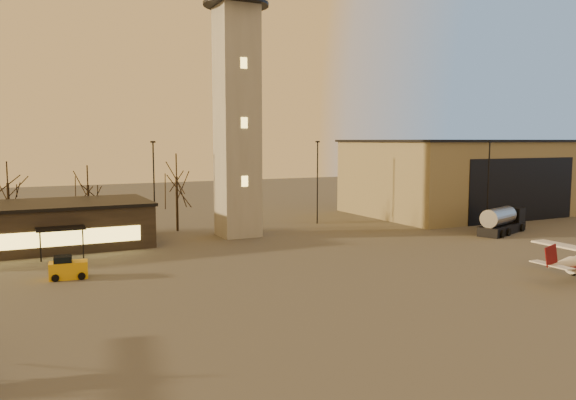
% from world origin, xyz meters
% --- Properties ---
extents(ground, '(220.00, 220.00, 0.00)m').
position_xyz_m(ground, '(0.00, 0.00, 0.00)').
color(ground, '#3F3C3A').
rests_on(ground, ground).
extents(control_tower, '(6.80, 6.80, 32.60)m').
position_xyz_m(control_tower, '(0.00, 30.00, 16.33)').
color(control_tower, gray).
rests_on(control_tower, ground).
extents(hangar, '(30.60, 20.60, 10.30)m').
position_xyz_m(hangar, '(36.00, 33.98, 5.15)').
color(hangar, '#7C7051').
rests_on(hangar, ground).
extents(terminal, '(25.40, 12.20, 4.30)m').
position_xyz_m(terminal, '(-21.99, 31.98, 2.16)').
color(terminal, black).
rests_on(terminal, ground).
extents(light_poles, '(58.50, 12.25, 10.14)m').
position_xyz_m(light_poles, '(0.50, 31.00, 5.41)').
color(light_poles, black).
rests_on(light_poles, ground).
extents(tree_row, '(37.20, 9.20, 8.80)m').
position_xyz_m(tree_row, '(-13.70, 39.16, 5.94)').
color(tree_row, black).
rests_on(tree_row, ground).
extents(fuel_truck, '(8.22, 4.94, 2.94)m').
position_xyz_m(fuel_truck, '(26.62, 18.47, 1.16)').
color(fuel_truck, black).
rests_on(fuel_truck, ground).
extents(service_cart, '(2.83, 1.97, 1.71)m').
position_xyz_m(service_cart, '(-18.20, 18.01, 0.65)').
color(service_cart, '#E0A50D').
rests_on(service_cart, ground).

